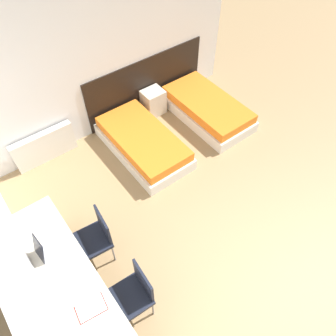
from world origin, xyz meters
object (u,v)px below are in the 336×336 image
(bed_near_window, at_px, (143,143))
(bed_near_door, at_px, (207,109))
(chair_near_laptop, at_px, (95,236))
(laptop, at_px, (48,248))
(nightstand, at_px, (153,102))
(chair_near_notebook, at_px, (134,293))

(bed_near_window, xyz_separation_m, bed_near_door, (1.54, 0.00, 0.00))
(chair_near_laptop, bearing_deg, bed_near_door, 27.89)
(chair_near_laptop, bearing_deg, laptop, -177.55)
(bed_near_door, bearing_deg, bed_near_window, 180.00)
(bed_near_window, distance_m, nightstand, 1.08)
(nightstand, bearing_deg, bed_near_window, -135.73)
(bed_near_door, height_order, chair_near_laptop, chair_near_laptop)
(bed_near_door, bearing_deg, chair_near_laptop, -157.92)
(laptop, bearing_deg, bed_near_window, 24.40)
(bed_near_door, distance_m, laptop, 4.00)
(nightstand, height_order, chair_near_notebook, chair_near_notebook)
(chair_near_notebook, distance_m, laptop, 1.16)
(bed_near_door, xyz_separation_m, laptop, (-3.74, -1.25, 0.62))
(chair_near_laptop, distance_m, laptop, 0.65)
(chair_near_notebook, bearing_deg, nightstand, 54.69)
(bed_near_door, height_order, laptop, laptop)
(nightstand, relative_size, chair_near_laptop, 0.57)
(bed_near_window, distance_m, laptop, 2.61)
(bed_near_window, distance_m, chair_near_notebook, 2.77)
(bed_near_window, relative_size, bed_near_door, 1.00)
(nightstand, relative_size, laptop, 1.40)
(nightstand, distance_m, chair_near_notebook, 3.83)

